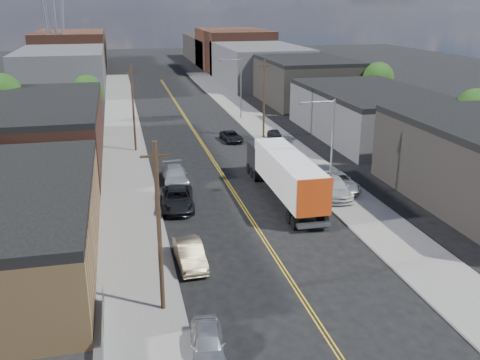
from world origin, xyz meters
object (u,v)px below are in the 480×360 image
semi_truck (282,171)px  car_left_d (175,175)px  car_right_lot_a (338,182)px  car_ahead_truck (231,136)px  car_right_lot_b (334,188)px  car_right_lot_c (275,135)px  car_left_a (208,343)px  car_left_b (190,254)px  car_left_c (177,199)px

semi_truck → car_left_d: semi_truck is taller
car_right_lot_a → car_ahead_truck: size_ratio=1.22×
car_ahead_truck → car_left_d: bearing=-126.0°
car_right_lot_b → car_right_lot_c: car_right_lot_b is taller
car_left_a → car_left_d: car_left_d is taller
car_left_a → semi_truck: bearing=69.3°
car_ahead_truck → car_left_b: bearing=-112.0°
car_left_c → car_left_d: 6.73m
car_right_lot_a → car_left_a: bearing=-129.6°
car_right_lot_a → car_right_lot_b: car_right_lot_b is taller
semi_truck → car_right_lot_b: 4.92m
car_left_c → car_right_lot_b: size_ratio=1.07×
car_left_a → car_right_lot_a: car_right_lot_a is taller
car_left_c → car_right_lot_c: size_ratio=1.49×
car_ahead_truck → car_right_lot_a: bearing=-79.4°
car_right_lot_c → car_right_lot_a: bearing=-82.3°
semi_truck → car_right_lot_b: size_ratio=2.96×
semi_truck → car_ahead_truck: 20.76m
car_right_lot_b → car_left_c: bearing=-176.2°
car_left_b → car_left_c: (0.40, 10.58, 0.03)m
car_right_lot_a → car_left_d: bearing=155.6°
semi_truck → car_right_lot_c: bearing=75.8°
semi_truck → car_right_lot_a: size_ratio=2.94×
semi_truck → car_right_lot_a: (5.53, 0.21, -1.52)m
car_left_a → car_right_lot_c: size_ratio=1.05×
semi_truck → car_right_lot_a: bearing=2.7°
semi_truck → car_right_lot_c: size_ratio=4.11×
car_left_d → car_right_lot_b: size_ratio=1.01×
car_left_b → car_right_lot_c: size_ratio=1.21×
semi_truck → car_right_lot_a: 5.74m
car_right_lot_b → car_ahead_truck: size_ratio=1.21×
car_left_b → car_ahead_truck: car_left_b is taller
car_left_c → car_right_lot_a: (15.07, 0.93, 0.10)m
car_left_c → semi_truck: bearing=9.7°
car_left_a → car_right_lot_a: size_ratio=0.75×
car_left_a → car_left_c: (0.88, 20.37, 0.11)m
car_left_b → car_right_lot_a: (15.47, 11.51, 0.13)m
car_left_b → car_ahead_truck: size_ratio=1.05×
car_left_c → car_ahead_truck: car_left_c is taller
car_right_lot_b → car_right_lot_a: bearing=62.9°
car_left_c → car_right_lot_a: bearing=8.9°
semi_truck → car_left_b: bearing=-130.8°
semi_truck → car_right_lot_b: bearing=-16.6°
car_left_d → car_ahead_truck: bearing=59.8°
semi_truck → car_left_a: semi_truck is taller
semi_truck → car_ahead_truck: (-0.22, 20.68, -1.81)m
car_left_d → car_right_lot_a: 15.65m
car_left_b → car_ahead_truck: bearing=71.0°
car_left_b → car_right_lot_a: 19.28m
car_right_lot_c → semi_truck: bearing=-98.5°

